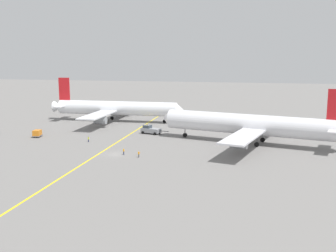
{
  "coord_description": "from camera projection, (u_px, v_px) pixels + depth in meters",
  "views": [
    {
      "loc": [
        35.21,
        -90.4,
        23.84
      ],
      "look_at": [
        8.6,
        20.9,
        4.0
      ],
      "focal_mm": 42.2,
      "sensor_mm": 36.0,
      "label": 1
    }
  ],
  "objects": [
    {
      "name": "ground_crew_marshaller_foreground",
      "position": [
        139.0,
        154.0,
        95.39
      ],
      "size": [
        0.5,
        0.36,
        1.61
      ],
      "color": "#4C4C51",
      "rests_on": "ground"
    },
    {
      "name": "taxiway_stripe",
      "position": [
        113.0,
        145.0,
        109.38
      ],
      "size": [
        4.02,
        119.96,
        0.01
      ],
      "primitive_type": "cube",
      "rotation": [
        0.0,
        0.0,
        0.03
      ],
      "color": "yellow",
      "rests_on": "ground"
    },
    {
      "name": "pushback_tug",
      "position": [
        151.0,
        130.0,
        125.18
      ],
      "size": [
        9.44,
        4.41,
        2.99
      ],
      "color": "gray",
      "rests_on": "ground"
    },
    {
      "name": "airliner_at_gate_left",
      "position": [
        116.0,
        108.0,
        148.94
      ],
      "size": [
        51.51,
        48.83,
        16.3
      ],
      "color": "white",
      "rests_on": "ground"
    },
    {
      "name": "ground_crew_ramp_agent_by_cones",
      "position": [
        124.0,
        151.0,
        98.05
      ],
      "size": [
        0.36,
        0.36,
        1.7
      ],
      "color": "#2D3351",
      "rests_on": "ground"
    },
    {
      "name": "ground_crew_wing_walker_right",
      "position": [
        88.0,
        139.0,
        112.94
      ],
      "size": [
        0.36,
        0.36,
        1.55
      ],
      "color": "#2D3351",
      "rests_on": "ground"
    },
    {
      "name": "ground_plane",
      "position": [
        115.0,
        154.0,
        98.77
      ],
      "size": [
        600.0,
        600.0,
        0.0
      ],
      "primitive_type": "plane",
      "color": "slate"
    },
    {
      "name": "gse_container_dolly_flat",
      "position": [
        37.0,
        133.0,
        119.91
      ],
      "size": [
        2.72,
        3.53,
        2.15
      ],
      "color": "slate",
      "rests_on": "ground"
    },
    {
      "name": "airliner_being_pushed",
      "position": [
        250.0,
        125.0,
        110.35
      ],
      "size": [
        53.61,
        49.05,
        16.08
      ],
      "color": "silver",
      "rests_on": "ground"
    }
  ]
}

